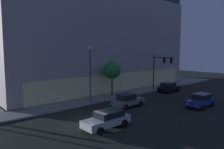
# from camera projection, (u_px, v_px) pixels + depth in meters

# --- Properties ---
(ground_plane) EXTENTS (120.00, 120.00, 0.00)m
(ground_plane) POSITION_uv_depth(u_px,v_px,m) (95.00, 122.00, 20.32)
(ground_plane) COLOR black
(modern_building) EXTENTS (37.51, 24.82, 20.05)m
(modern_building) POSITION_uv_depth(u_px,v_px,m) (82.00, 37.00, 43.92)
(modern_building) COLOR #4C4C51
(modern_building) RESTS_ON ground
(traffic_light_far_corner) EXTENTS (0.42, 3.87, 6.29)m
(traffic_light_far_corner) POSITION_uv_depth(u_px,v_px,m) (161.00, 66.00, 36.07)
(traffic_light_far_corner) COLOR black
(traffic_light_far_corner) RESTS_ON sidewalk_corner
(street_lamp_sidewalk) EXTENTS (0.44, 0.44, 7.43)m
(street_lamp_sidewalk) POSITION_uv_depth(u_px,v_px,m) (90.00, 67.00, 27.31)
(street_lamp_sidewalk) COLOR #464646
(street_lamp_sidewalk) RESTS_ON sidewalk_corner
(sidewalk_tree) EXTENTS (2.65, 2.65, 5.27)m
(sidewalk_tree) POSITION_uv_depth(u_px,v_px,m) (112.00, 70.00, 31.68)
(sidewalk_tree) COLOR brown
(sidewalk_tree) RESTS_ON sidewalk_corner
(car_silver) EXTENTS (4.55, 1.99, 1.59)m
(car_silver) POSITION_uv_depth(u_px,v_px,m) (107.00, 119.00, 18.63)
(car_silver) COLOR #B7BABF
(car_silver) RESTS_ON ground
(car_grey) EXTENTS (4.33, 2.07, 1.67)m
(car_grey) POSITION_uv_depth(u_px,v_px,m) (128.00, 100.00, 25.95)
(car_grey) COLOR slate
(car_grey) RESTS_ON ground
(car_blue) EXTENTS (4.44, 2.04, 1.63)m
(car_blue) POSITION_uv_depth(u_px,v_px,m) (201.00, 100.00, 26.05)
(car_blue) COLOR navy
(car_blue) RESTS_ON ground
(car_black) EXTENTS (4.07, 2.30, 1.64)m
(car_black) POSITION_uv_depth(u_px,v_px,m) (169.00, 87.00, 35.76)
(car_black) COLOR black
(car_black) RESTS_ON ground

